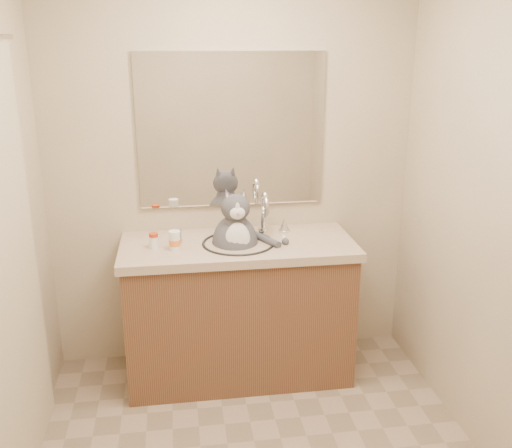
% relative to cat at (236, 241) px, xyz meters
% --- Properties ---
extents(room, '(2.22, 2.52, 2.42)m').
position_rel_cat_xyz_m(room, '(0.01, -0.96, 0.34)').
color(room, gray).
rests_on(room, ground).
extents(vanity, '(1.34, 0.59, 1.12)m').
position_rel_cat_xyz_m(vanity, '(0.01, 0.00, -0.42)').
color(vanity, brown).
rests_on(vanity, ground).
extents(mirror, '(1.10, 0.02, 0.90)m').
position_rel_cat_xyz_m(mirror, '(0.01, 0.28, 0.59)').
color(mirror, white).
rests_on(mirror, room).
extents(shower_curtain, '(0.02, 1.30, 1.93)m').
position_rel_cat_xyz_m(shower_curtain, '(-1.04, -0.86, 0.17)').
color(shower_curtain, beige).
rests_on(shower_curtain, ground).
extents(cat, '(0.39, 0.31, 0.53)m').
position_rel_cat_xyz_m(cat, '(0.00, 0.00, 0.00)').
color(cat, '#45454A').
rests_on(cat, vanity).
extents(pill_bottle_redcap, '(0.05, 0.05, 0.09)m').
position_rel_cat_xyz_m(pill_bottle_redcap, '(-0.46, -0.02, 0.03)').
color(pill_bottle_redcap, white).
rests_on(pill_bottle_redcap, vanity).
extents(pill_bottle_orange, '(0.09, 0.09, 0.11)m').
position_rel_cat_xyz_m(pill_bottle_orange, '(-0.34, -0.07, 0.04)').
color(pill_bottle_orange, white).
rests_on(pill_bottle_orange, vanity).
extents(grey_canister, '(0.06, 0.06, 0.08)m').
position_rel_cat_xyz_m(grey_canister, '(-0.33, 0.05, 0.03)').
color(grey_canister, gray).
rests_on(grey_canister, vanity).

